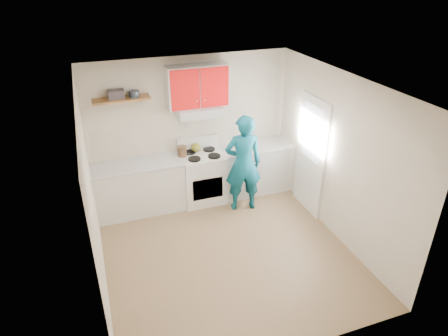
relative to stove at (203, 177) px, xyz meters
name	(u,v)px	position (x,y,z in m)	size (l,w,h in m)	color
floor	(227,251)	(-0.10, -1.57, -0.46)	(3.80, 3.80, 0.00)	brown
ceiling	(228,85)	(-0.10, -1.57, 2.14)	(3.60, 3.80, 0.04)	white
back_wall	(191,129)	(-0.10, 0.32, 0.84)	(3.60, 0.04, 2.60)	beige
front_wall	(293,265)	(-0.10, -3.47, 0.84)	(3.60, 0.04, 2.60)	beige
left_wall	(92,201)	(-1.90, -1.57, 0.84)	(0.04, 3.80, 2.60)	beige
right_wall	(338,158)	(1.70, -1.57, 0.84)	(0.04, 3.80, 2.60)	beige
door	(311,156)	(1.68, -0.88, 0.56)	(0.05, 0.85, 2.05)	white
door_glass	(312,133)	(1.65, -0.88, 0.99)	(0.01, 0.55, 0.95)	white
counter_left	(140,188)	(-1.14, 0.02, -0.01)	(1.52, 0.60, 0.90)	silver
counter_right	(254,168)	(1.04, 0.02, -0.01)	(1.32, 0.60, 0.90)	silver
stove	(203,177)	(0.00, 0.00, 0.00)	(0.76, 0.65, 0.92)	white
range_hood	(199,111)	(0.00, 0.10, 1.24)	(0.76, 0.44, 0.15)	silver
upper_cabinets	(197,86)	(0.00, 0.16, 1.66)	(1.02, 0.33, 0.70)	red
shelf	(121,99)	(-1.25, 0.18, 1.56)	(0.90, 0.30, 0.04)	brown
books	(116,94)	(-1.32, 0.20, 1.64)	(0.25, 0.18, 0.13)	#433B42
tin	(134,94)	(-1.04, 0.17, 1.63)	(0.17, 0.17, 0.10)	#333D4C
kettle	(196,148)	(-0.06, 0.17, 0.54)	(0.18, 0.18, 0.16)	olive
crock	(182,152)	(-0.34, 0.08, 0.54)	(0.17, 0.17, 0.20)	#4E3622
cutting_board	(237,149)	(0.69, 0.03, 0.45)	(0.30, 0.22, 0.02)	olive
silicone_mat	(265,144)	(1.27, 0.08, 0.44)	(0.27, 0.22, 0.01)	red
person	(243,164)	(0.59, -0.50, 0.42)	(0.64, 0.42, 1.76)	#0B5268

